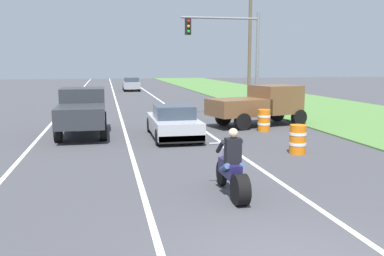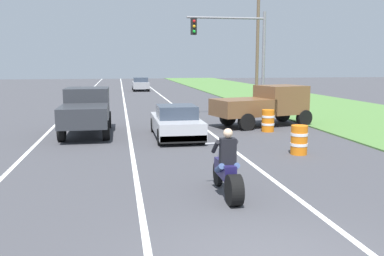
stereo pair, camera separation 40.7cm
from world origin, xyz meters
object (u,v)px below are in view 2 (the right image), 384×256
object	(u,v)px
motorcycle_with_rider	(227,172)
sports_car_silver	(176,123)
construction_barrel_nearest	(299,140)
distant_car_far_ahead	(141,84)
pickup_truck_left_lane_dark_grey	(86,109)
traffic_light_mast_near	(240,47)
pickup_truck_right_shoulder_brown	(265,104)
construction_barrel_mid	(268,121)

from	to	relation	value
motorcycle_with_rider	sports_car_silver	size ratio (longest dim) A/B	0.51
construction_barrel_nearest	distant_car_far_ahead	xyz separation A→B (m)	(-3.59, 34.45, 0.27)
pickup_truck_left_lane_dark_grey	traffic_light_mast_near	bearing A→B (deg)	30.50
pickup_truck_left_lane_dark_grey	pickup_truck_right_shoulder_brown	distance (m)	8.60
motorcycle_with_rider	construction_barrel_nearest	bearing A→B (deg)	48.74
sports_car_silver	construction_barrel_nearest	size ratio (longest dim) A/B	4.30
traffic_light_mast_near	distant_car_far_ahead	bearing A→B (deg)	100.58
motorcycle_with_rider	sports_car_silver	xyz separation A→B (m)	(-0.11, 8.04, 0.04)
pickup_truck_left_lane_dark_grey	traffic_light_mast_near	world-z (taller)	traffic_light_mast_near
construction_barrel_nearest	construction_barrel_mid	distance (m)	4.83
motorcycle_with_rider	pickup_truck_left_lane_dark_grey	bearing A→B (deg)	111.90
sports_car_silver	construction_barrel_nearest	distance (m)	5.41
sports_car_silver	pickup_truck_right_shoulder_brown	world-z (taller)	pickup_truck_right_shoulder_brown
traffic_light_mast_near	construction_barrel_mid	distance (m)	6.60
traffic_light_mast_near	construction_barrel_mid	world-z (taller)	traffic_light_mast_near
pickup_truck_left_lane_dark_grey	construction_barrel_nearest	distance (m)	9.25
motorcycle_with_rider	traffic_light_mast_near	xyz separation A→B (m)	(4.48, 14.47, 3.40)
traffic_light_mast_near	motorcycle_with_rider	bearing A→B (deg)	-107.20
pickup_truck_right_shoulder_brown	distant_car_far_ahead	bearing A→B (deg)	99.56
pickup_truck_right_shoulder_brown	construction_barrel_mid	size ratio (longest dim) A/B	5.14
pickup_truck_right_shoulder_brown	construction_barrel_nearest	size ratio (longest dim) A/B	5.14
motorcycle_with_rider	traffic_light_mast_near	world-z (taller)	traffic_light_mast_near
pickup_truck_right_shoulder_brown	construction_barrel_mid	bearing A→B (deg)	-105.26
sports_car_silver	pickup_truck_right_shoulder_brown	bearing A→B (deg)	28.30
sports_car_silver	pickup_truck_left_lane_dark_grey	distance (m)	4.07
sports_car_silver	distant_car_far_ahead	bearing A→B (deg)	89.82
pickup_truck_right_shoulder_brown	construction_barrel_mid	distance (m)	1.91
construction_barrel_mid	distant_car_far_ahead	bearing A→B (deg)	98.10
traffic_light_mast_near	construction_barrel_nearest	world-z (taller)	traffic_light_mast_near
distant_car_far_ahead	traffic_light_mast_near	bearing A→B (deg)	-79.42
pickup_truck_left_lane_dark_grey	pickup_truck_right_shoulder_brown	size ratio (longest dim) A/B	0.93
construction_barrel_nearest	distant_car_far_ahead	bearing A→B (deg)	95.96
construction_barrel_mid	pickup_truck_left_lane_dark_grey	bearing A→B (deg)	175.07
pickup_truck_left_lane_dark_grey	construction_barrel_mid	size ratio (longest dim) A/B	4.80
motorcycle_with_rider	traffic_light_mast_near	distance (m)	15.53
sports_car_silver	pickup_truck_left_lane_dark_grey	size ratio (longest dim) A/B	0.90
distant_car_far_ahead	construction_barrel_mid	bearing A→B (deg)	-81.90
sports_car_silver	construction_barrel_mid	size ratio (longest dim) A/B	4.30
pickup_truck_right_shoulder_brown	traffic_light_mast_near	size ratio (longest dim) A/B	0.86
sports_car_silver	pickup_truck_left_lane_dark_grey	bearing A→B (deg)	157.73
pickup_truck_left_lane_dark_grey	construction_barrel_nearest	world-z (taller)	pickup_truck_left_lane_dark_grey
pickup_truck_left_lane_dark_grey	construction_barrel_mid	distance (m)	8.11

